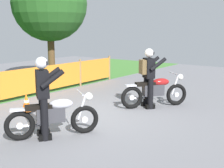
# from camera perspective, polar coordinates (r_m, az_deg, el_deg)

# --- Properties ---
(ground) EXTENTS (24.00, 24.00, 0.02)m
(ground) POSITION_cam_1_polar(r_m,az_deg,el_deg) (8.07, -4.43, -5.81)
(ground) COLOR slate
(barrier_fence) EXTENTS (9.53, 0.08, 1.05)m
(barrier_fence) POSITION_cam_1_polar(r_m,az_deg,el_deg) (10.03, -17.00, 0.21)
(barrier_fence) COLOR olive
(barrier_fence) RESTS_ON ground
(tree_near_right) EXTENTS (3.03, 3.03, 4.73)m
(tree_near_right) POSITION_cam_1_polar(r_m,az_deg,el_deg) (12.85, -11.68, 14.53)
(tree_near_right) COLOR brown
(tree_near_right) RESTS_ON ground
(motorcycle_lead) EXTENTS (1.71, 1.31, 0.97)m
(motorcycle_lead) POSITION_cam_1_polar(r_m,az_deg,el_deg) (8.80, 8.11, -1.30)
(motorcycle_lead) COLOR black
(motorcycle_lead) RESTS_ON ground
(motorcycle_trailing) EXTENTS (1.68, 1.20, 0.93)m
(motorcycle_trailing) POSITION_cam_1_polar(r_m,az_deg,el_deg) (6.46, -10.92, -5.90)
(motorcycle_trailing) COLOR black
(motorcycle_trailing) RESTS_ON ground
(rider_lead) EXTENTS (0.78, 0.73, 1.69)m
(rider_lead) POSITION_cam_1_polar(r_m,az_deg,el_deg) (8.62, 6.86, 1.75)
(rider_lead) COLOR black
(rider_lead) RESTS_ON ground
(rider_trailing) EXTENTS (0.73, 0.72, 1.69)m
(rider_trailing) POSITION_cam_1_polar(r_m,az_deg,el_deg) (6.32, -12.76, -1.96)
(rider_trailing) COLOR black
(rider_trailing) RESTS_ON ground
(traffic_cone) EXTENTS (0.32, 0.32, 0.53)m
(traffic_cone) POSITION_cam_1_polar(r_m,az_deg,el_deg) (8.52, -15.79, -3.43)
(traffic_cone) COLOR black
(traffic_cone) RESTS_ON ground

